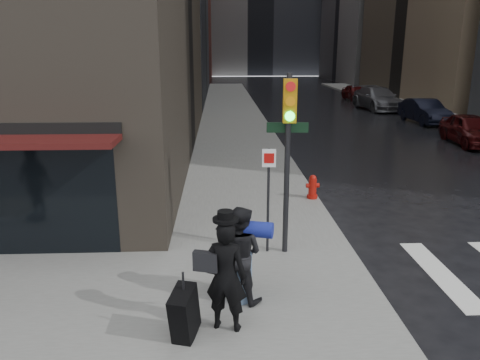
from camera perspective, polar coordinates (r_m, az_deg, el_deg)
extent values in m
plane|color=black|center=(8.51, 3.78, -14.88)|extent=(140.00, 140.00, 0.00)
cube|color=slate|center=(34.55, -1.10, 8.62)|extent=(4.00, 50.00, 0.15)
cube|color=slate|center=(37.41, 20.28, 8.21)|extent=(3.00, 50.00, 0.15)
cube|color=silver|center=(10.31, 23.21, -10.45)|extent=(0.50, 3.00, 0.01)
imported|color=black|center=(7.18, -1.73, -11.61)|extent=(0.73, 0.58, 1.77)
cylinder|color=black|center=(6.81, -1.79, -4.83)|extent=(0.38, 0.38, 0.05)
cylinder|color=black|center=(6.79, -1.80, -4.36)|extent=(0.24, 0.24, 0.14)
cube|color=black|center=(7.10, -4.20, -9.86)|extent=(0.39, 0.21, 0.31)
cube|color=black|center=(7.21, -6.80, -15.90)|extent=(0.47, 0.74, 0.89)
cylinder|color=black|center=(6.97, -6.93, -12.60)|extent=(0.04, 0.04, 0.41)
imported|color=black|center=(7.97, -0.06, -9.03)|extent=(1.01, 0.93, 1.68)
cube|color=black|center=(8.40, -2.11, -10.23)|extent=(0.57, 0.46, 0.31)
cylinder|color=navy|center=(7.79, 2.18, -6.04)|extent=(0.56, 0.39, 0.27)
cylinder|color=black|center=(9.56, 5.75, 1.62)|extent=(0.11, 0.11, 3.73)
cube|color=#BA7C0C|center=(9.13, 6.09, 9.56)|extent=(0.27, 0.18, 0.84)
cylinder|color=red|center=(9.01, 6.20, 11.26)|extent=(0.19, 0.06, 0.19)
cylinder|color=orange|center=(9.04, 6.15, 9.50)|extent=(0.19, 0.06, 0.19)
cylinder|color=#19E533|center=(9.07, 6.10, 7.74)|extent=(0.19, 0.06, 0.19)
cylinder|color=black|center=(9.75, 3.45, -2.62)|extent=(0.06, 0.06, 2.24)
cube|color=white|center=(9.47, 3.56, 2.68)|extent=(0.28, 0.04, 0.37)
cube|color=black|center=(9.48, 5.81, 6.39)|extent=(0.84, 0.08, 0.20)
cylinder|color=#A01109|center=(13.73, 8.78, -1.99)|extent=(0.30, 0.30, 0.09)
cylinder|color=#A01109|center=(13.66, 8.82, -1.04)|extent=(0.23, 0.23, 0.57)
sphere|color=#A01109|center=(13.58, 8.88, 0.18)|extent=(0.21, 0.21, 0.21)
cylinder|color=#A01109|center=(13.63, 8.84, -0.66)|extent=(0.38, 0.14, 0.13)
imported|color=#3A0B0C|center=(24.35, 26.28, 5.55)|extent=(2.02, 4.32, 1.43)
imported|color=black|center=(30.46, 21.57, 7.81)|extent=(1.74, 4.43, 1.44)
imported|color=#4F5055|center=(36.28, 16.43, 9.52)|extent=(2.75, 5.81, 1.64)
imported|color=#450D0E|center=(42.60, 13.93, 10.33)|extent=(1.84, 4.08, 1.36)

